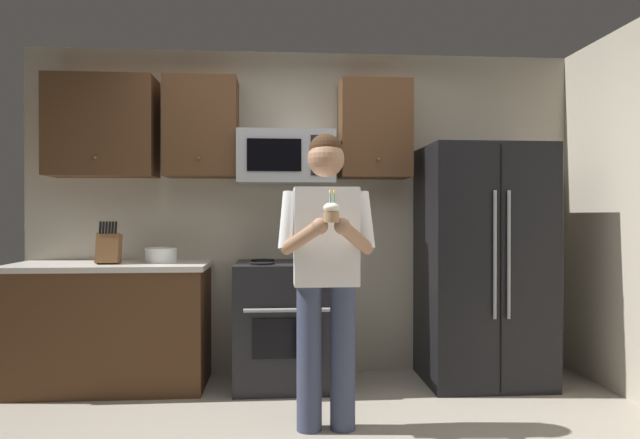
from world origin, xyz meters
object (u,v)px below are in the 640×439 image
Objects in this scene: person at (326,263)px; cupcake at (331,212)px; refrigerator at (482,264)px; oven_range at (286,323)px; microwave at (286,158)px; knife_block at (109,248)px; bowl_large_white at (161,255)px.

person is 10.13× the size of cupcake.
refrigerator is 1.02× the size of person.
microwave is at bearing 89.98° from oven_range.
refrigerator reaches higher than person.
bowl_large_white is at bearing 14.68° from knife_block.
microwave is 0.42× the size of person.
refrigerator is (1.50, -0.16, -0.82)m from microwave.
person is at bearing -76.53° from oven_range.
microwave is 3.10× the size of bowl_large_white.
knife_block is at bearing 149.47° from person.
oven_range is 1.56m from refrigerator.
person is 0.44m from cupcake.
person is (0.22, -0.92, 0.53)m from oven_range.
person is (-1.28, -0.88, 0.10)m from refrigerator.
person is at bearing -78.03° from microwave.
bowl_large_white is (-0.94, -0.06, -0.74)m from microwave.
refrigerator is 7.53× the size of bowl_large_white.
cupcake is (-1.28, -1.21, 0.39)m from refrigerator.
cupcake is at bearing -80.84° from microwave.
refrigerator is at bearing -1.50° from oven_range.
oven_range is 1.26m from microwave.
refrigerator is 1.81m from cupcake.
cupcake is at bearing -136.49° from refrigerator.
microwave reaches higher than refrigerator.
refrigerator reaches higher than bowl_large_white.
bowl_large_white is 1.37× the size of cupcake.
oven_range is at bearing -3.87° from bowl_large_white.
person is at bearing -40.39° from bowl_large_white.
oven_range is 2.91× the size of knife_block.
person is at bearing -145.32° from refrigerator.
oven_range is 1.09m from person.
knife_block reaches higher than oven_range.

